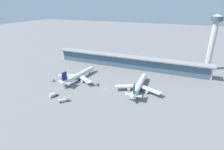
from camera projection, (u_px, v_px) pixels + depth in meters
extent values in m
plane|color=slate|center=(104.00, 89.00, 167.64)|extent=(1200.00, 1200.00, 0.00)
cylinder|color=white|center=(79.00, 75.00, 186.92)|extent=(9.38, 48.09, 5.04)
cone|color=white|center=(93.00, 68.00, 208.05)|extent=(5.34, 4.97, 4.94)
cone|color=white|center=(62.00, 84.00, 165.81)|extent=(5.03, 5.94, 4.54)
cube|color=black|center=(91.00, 68.00, 205.36)|extent=(3.96, 2.42, 0.61)
cube|color=#B7BABF|center=(68.00, 75.00, 188.48)|extent=(22.30, 12.91, 0.61)
cube|color=#B7BABF|center=(85.00, 79.00, 178.88)|extent=(21.48, 16.03, 0.61)
cylinder|color=silver|center=(70.00, 77.00, 187.57)|extent=(3.10, 3.89, 2.78)
cylinder|color=silver|center=(83.00, 80.00, 180.27)|extent=(3.10, 3.89, 2.78)
cube|color=#141E51|center=(64.00, 76.00, 167.15)|extent=(1.16, 6.12, 7.83)
cube|color=#B7BABF|center=(64.00, 82.00, 168.57)|extent=(14.20, 5.08, 0.43)
cylinder|color=black|center=(76.00, 79.00, 187.60)|extent=(1.15, 1.31, 1.22)
cylinder|color=black|center=(80.00, 80.00, 185.14)|extent=(1.15, 1.31, 1.22)
cylinder|color=black|center=(90.00, 73.00, 204.08)|extent=(1.15, 1.31, 1.22)
cylinder|color=white|center=(139.00, 85.00, 164.36)|extent=(7.38, 48.02, 5.04)
cone|color=white|center=(145.00, 75.00, 186.88)|extent=(5.16, 4.78, 4.94)
cone|color=white|center=(132.00, 97.00, 141.88)|extent=(4.81, 5.76, 4.54)
cube|color=black|center=(144.00, 75.00, 184.04)|extent=(3.88, 2.27, 0.61)
cube|color=#B7BABF|center=(127.00, 86.00, 164.40)|extent=(21.73, 15.35, 0.61)
cube|color=#B7BABF|center=(150.00, 90.00, 157.37)|extent=(22.17, 13.68, 0.61)
cylinder|color=silver|center=(129.00, 88.00, 163.77)|extent=(2.96, 3.78, 2.78)
cylinder|color=silver|center=(147.00, 91.00, 158.42)|extent=(2.96, 3.78, 2.78)
cube|color=#14703D|center=(134.00, 88.00, 143.44)|extent=(0.91, 6.11, 7.83)
cube|color=#B7BABF|center=(133.00, 95.00, 144.82)|extent=(14.08, 4.50, 0.43)
cylinder|color=black|center=(135.00, 90.00, 164.57)|extent=(1.10, 1.27, 1.22)
cylinder|color=black|center=(141.00, 91.00, 162.77)|extent=(1.10, 1.27, 1.22)
cylinder|color=black|center=(143.00, 81.00, 182.55)|extent=(1.10, 1.27, 1.22)
cube|color=olive|center=(97.00, 84.00, 175.19)|extent=(2.98, 5.10, 0.60)
cube|color=black|center=(97.00, 84.00, 172.55)|extent=(1.89, 4.05, 1.72)
cylinder|color=black|center=(98.00, 85.00, 173.65)|extent=(0.50, 0.94, 0.90)
cylinder|color=black|center=(96.00, 85.00, 173.87)|extent=(0.50, 0.94, 0.90)
cylinder|color=black|center=(99.00, 84.00, 176.73)|extent=(0.50, 0.94, 0.90)
cylinder|color=black|center=(97.00, 84.00, 176.95)|extent=(0.50, 0.94, 0.90)
cube|color=gray|center=(53.00, 81.00, 183.17)|extent=(2.55, 3.17, 0.90)
cube|color=black|center=(53.00, 80.00, 183.14)|extent=(0.93, 0.93, 0.70)
cylinder|color=black|center=(54.00, 81.00, 182.45)|extent=(0.64, 0.93, 0.90)
cylinder|color=black|center=(53.00, 81.00, 182.41)|extent=(0.64, 0.93, 0.90)
cylinder|color=black|center=(54.00, 81.00, 184.26)|extent=(0.64, 0.93, 0.90)
cylinder|color=black|center=(53.00, 81.00, 184.22)|extent=(0.64, 0.93, 0.90)
cube|color=olive|center=(68.00, 100.00, 146.18)|extent=(3.12, 3.10, 1.50)
cylinder|color=silver|center=(62.00, 100.00, 144.12)|extent=(5.35, 5.53, 2.10)
cylinder|color=black|center=(67.00, 100.00, 147.05)|extent=(0.82, 0.85, 0.90)
cylinder|color=black|center=(67.00, 101.00, 145.17)|extent=(0.82, 0.85, 0.90)
cylinder|color=black|center=(60.00, 102.00, 144.91)|extent=(0.82, 0.85, 0.90)
cylinder|color=black|center=(60.00, 103.00, 143.04)|extent=(0.82, 0.85, 0.90)
cube|color=gray|center=(56.00, 94.00, 155.26)|extent=(2.72, 2.38, 1.50)
cube|color=black|center=(57.00, 93.00, 155.72)|extent=(2.02, 0.70, 0.70)
cube|color=silver|center=(52.00, 95.00, 152.10)|extent=(3.51, 5.06, 2.50)
cylinder|color=black|center=(55.00, 95.00, 155.60)|extent=(0.52, 0.94, 0.90)
cylinder|color=black|center=(56.00, 96.00, 154.35)|extent=(0.52, 0.94, 0.90)
cylinder|color=black|center=(50.00, 97.00, 152.18)|extent=(0.52, 0.94, 0.90)
cylinder|color=black|center=(51.00, 98.00, 150.93)|extent=(0.52, 0.94, 0.90)
cube|color=beige|center=(127.00, 62.00, 221.32)|extent=(189.26, 8.00, 14.00)
cube|color=#3D5B70|center=(126.00, 63.00, 217.92)|extent=(185.48, 0.50, 11.20)
cube|color=gray|center=(127.00, 56.00, 216.76)|extent=(193.05, 12.80, 1.20)
cylinder|color=beige|center=(211.00, 46.00, 206.10)|extent=(6.40, 6.40, 56.67)
cylinder|color=#384C5B|center=(217.00, 19.00, 194.51)|extent=(12.00, 12.00, 5.00)
cone|color=beige|center=(218.00, 15.00, 193.12)|extent=(10.20, 10.20, 2.40)
cylinder|color=#99999E|center=(219.00, 11.00, 191.73)|extent=(0.36, 0.36, 5.00)
cone|color=orange|center=(73.00, 86.00, 171.64)|extent=(0.44, 0.44, 0.70)
cube|color=black|center=(73.00, 87.00, 171.76)|extent=(0.62, 0.62, 0.04)
cone|color=orange|center=(52.00, 84.00, 176.28)|extent=(0.44, 0.44, 0.70)
cube|color=black|center=(52.00, 84.00, 176.40)|extent=(0.62, 0.62, 0.04)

